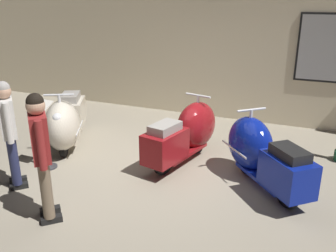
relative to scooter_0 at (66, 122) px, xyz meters
The scene contains 8 objects.
ground_plane 2.07m from the scooter_0, ahead, with size 60.00×60.00×0.00m, color gray.
showroom_back_wall 3.85m from the scooter_0, 54.22° to the left, with size 18.00×0.63×3.33m.
scooter_0 is the anchor object (origin of this frame).
scooter_1 2.25m from the scooter_0, 10.90° to the left, with size 0.87×1.84×1.08m.
scooter_2 3.49m from the scooter_0, ahead, with size 1.56×1.65×1.08m.
visitor_0 1.54m from the scooter_0, 82.08° to the right, with size 0.42×0.41×1.59m.
visitor_1 2.34m from the scooter_0, 58.20° to the right, with size 0.43×0.43×1.64m.
info_stanchion 0.83m from the scooter_0, 74.63° to the right, with size 0.32×0.28×1.14m.
Camera 1 is at (2.17, -4.77, 2.67)m, focal length 38.88 mm.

